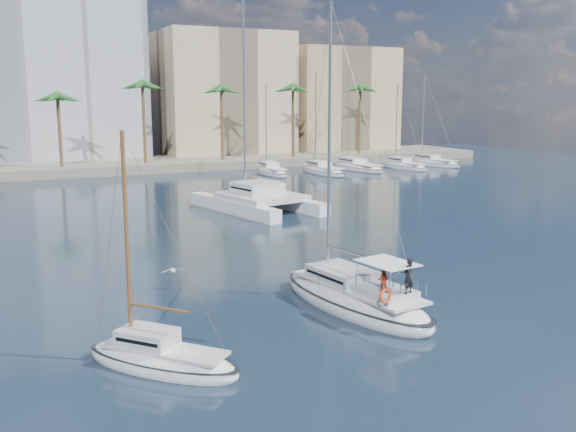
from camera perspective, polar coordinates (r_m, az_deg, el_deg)
ground at (r=33.35m, az=0.44°, el=-6.72°), size 160.00×160.00×0.00m
quay at (r=91.15m, az=-16.79°, el=4.21°), size 120.00×14.00×1.20m
building_beige at (r=104.97m, az=-5.76°, el=10.51°), size 20.00×14.00×20.00m
building_tan_right at (r=111.68m, az=4.44°, el=10.02°), size 18.00×12.00×18.00m
palm_centre at (r=86.73m, az=-16.70°, el=10.33°), size 3.60×3.60×12.30m
palm_right at (r=98.16m, az=3.62°, el=10.71°), size 3.60×3.60×12.30m
main_sloop at (r=30.87m, az=5.94°, el=-7.26°), size 4.59×10.45×15.00m
small_sloop at (r=24.69m, az=-11.24°, el=-12.35°), size 5.73×6.20×9.25m
catamaran at (r=56.87m, az=-2.67°, el=1.67°), size 8.72×13.63×18.32m
seagull at (r=33.82m, az=-10.22°, el=-4.78°), size 1.19×0.51×0.22m
moored_yacht_a at (r=83.49m, az=-1.49°, el=3.70°), size 3.37×9.52×11.90m
moored_yacht_b at (r=84.61m, az=3.10°, el=3.78°), size 3.32×10.83×13.72m
moored_yacht_c at (r=89.59m, az=6.13°, el=4.11°), size 3.98×12.33×15.54m
moored_yacht_d at (r=91.55m, az=10.26°, el=4.14°), size 3.52×9.55×11.90m
moored_yacht_e at (r=97.05m, az=12.69°, el=4.40°), size 4.61×11.11×13.72m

